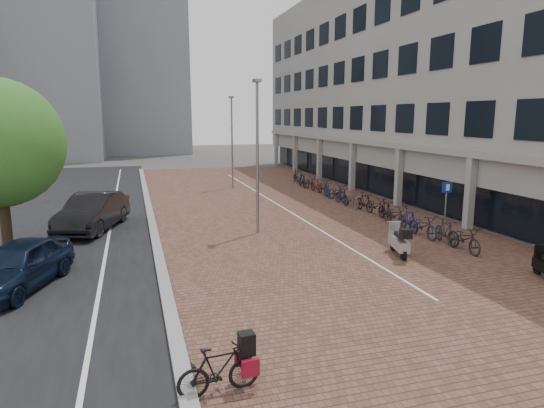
% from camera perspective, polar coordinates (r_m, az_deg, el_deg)
% --- Properties ---
extents(ground, '(140.00, 140.00, 0.00)m').
position_cam_1_polar(ground, '(15.71, 6.32, -8.57)').
color(ground, '#474442').
rests_on(ground, ground).
extents(plaza_brick, '(14.50, 42.00, 0.04)m').
position_cam_1_polar(plaza_brick, '(27.31, 0.43, -0.20)').
color(plaza_brick, brown).
rests_on(plaza_brick, ground).
extents(street_asphalt, '(8.00, 50.00, 0.03)m').
position_cam_1_polar(street_asphalt, '(26.35, -23.11, -1.48)').
color(street_asphalt, black).
rests_on(street_asphalt, ground).
extents(curb, '(0.35, 42.00, 0.14)m').
position_cam_1_polar(curb, '(26.15, -14.62, -0.90)').
color(curb, gray).
rests_on(curb, ground).
extents(lane_line, '(0.12, 44.00, 0.00)m').
position_cam_1_polar(lane_line, '(26.18, -18.77, -1.23)').
color(lane_line, white).
rests_on(lane_line, street_asphalt).
extents(parking_line, '(0.10, 30.00, 0.00)m').
position_cam_1_polar(parking_line, '(27.36, 0.83, -0.13)').
color(parking_line, white).
rests_on(parking_line, plaza_brick).
extents(office_building, '(8.40, 40.00, 15.00)m').
position_cam_1_polar(office_building, '(35.26, 16.38, 15.60)').
color(office_building, gray).
rests_on(office_building, ground).
extents(bg_towers, '(33.00, 23.00, 32.00)m').
position_cam_1_polar(bg_towers, '(63.76, -25.32, 17.63)').
color(bg_towers, gray).
rests_on(bg_towers, ground).
extents(car_navy, '(3.12, 4.67, 1.48)m').
position_cam_1_polar(car_navy, '(16.15, -28.45, -6.55)').
color(car_navy, black).
rests_on(car_navy, ground).
extents(car_dark, '(3.24, 5.39, 1.68)m').
position_cam_1_polar(car_dark, '(22.93, -20.89, -0.91)').
color(car_dark, black).
rests_on(car_dark, ground).
extents(hero_bike, '(1.64, 0.60, 1.13)m').
position_cam_1_polar(hero_bike, '(9.36, -6.46, -19.28)').
color(hero_bike, black).
rests_on(hero_bike, ground).
extents(shoes, '(0.49, 0.45, 0.10)m').
position_cam_1_polar(shoes, '(10.37, -10.30, -19.07)').
color(shoes, black).
rests_on(shoes, ground).
extents(scooter_front, '(0.96, 1.85, 1.21)m').
position_cam_1_polar(scooter_front, '(18.13, 15.13, -4.26)').
color(scooter_front, '#A8A8AD').
rests_on(scooter_front, ground).
extents(parking_sign, '(0.47, 0.11, 2.27)m').
position_cam_1_polar(parking_sign, '(22.36, 20.37, 0.58)').
color(parking_sign, slate).
rests_on(parking_sign, ground).
extents(lamp_near, '(0.12, 0.12, 6.60)m').
position_cam_1_polar(lamp_near, '(20.40, -1.78, 5.43)').
color(lamp_near, slate).
rests_on(lamp_near, ground).
extents(lamp_far, '(0.12, 0.12, 6.43)m').
position_cam_1_polar(lamp_far, '(33.84, -4.87, 7.33)').
color(lamp_far, slate).
rests_on(lamp_far, ground).
extents(street_tree, '(4.44, 4.44, 6.46)m').
position_cam_1_polar(street_tree, '(18.86, -29.91, 6.06)').
color(street_tree, '#382619').
rests_on(street_tree, ground).
extents(bike_row, '(1.15, 21.45, 1.05)m').
position_cam_1_polar(bike_row, '(27.46, 9.46, 0.80)').
color(bike_row, black).
rests_on(bike_row, ground).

